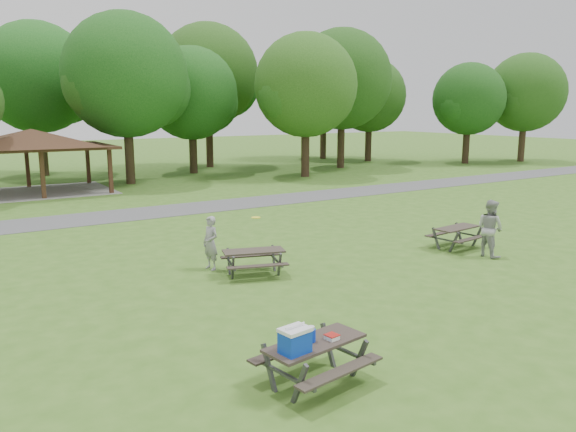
{
  "coord_description": "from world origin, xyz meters",
  "views": [
    {
      "loc": [
        -9.15,
        -11.88,
        4.92
      ],
      "look_at": [
        1.0,
        4.0,
        1.3
      ],
      "focal_mm": 35.0,
      "sensor_mm": 36.0,
      "label": 1
    }
  ],
  "objects_px": {
    "frisbee_catcher": "(490,228)",
    "picnic_table_near": "(309,347)",
    "picnic_table_middle": "(254,256)",
    "frisbee_thrower": "(211,243)"
  },
  "relations": [
    {
      "from": "picnic_table_near",
      "to": "picnic_table_middle",
      "type": "height_order",
      "value": "picnic_table_near"
    },
    {
      "from": "frisbee_thrower",
      "to": "frisbee_catcher",
      "type": "height_order",
      "value": "frisbee_catcher"
    },
    {
      "from": "frisbee_catcher",
      "to": "picnic_table_near",
      "type": "bearing_deg",
      "value": 115.01
    },
    {
      "from": "frisbee_thrower",
      "to": "frisbee_catcher",
      "type": "xyz_separation_m",
      "value": [
        8.57,
        -3.62,
        0.13
      ]
    },
    {
      "from": "picnic_table_middle",
      "to": "frisbee_thrower",
      "type": "height_order",
      "value": "frisbee_thrower"
    },
    {
      "from": "picnic_table_middle",
      "to": "frisbee_catcher",
      "type": "bearing_deg",
      "value": -17.1
    },
    {
      "from": "picnic_table_middle",
      "to": "frisbee_thrower",
      "type": "distance_m",
      "value": 1.51
    },
    {
      "from": "picnic_table_middle",
      "to": "picnic_table_near",
      "type": "bearing_deg",
      "value": -111.2
    },
    {
      "from": "picnic_table_near",
      "to": "picnic_table_middle",
      "type": "distance_m",
      "value": 7.06
    },
    {
      "from": "picnic_table_near",
      "to": "frisbee_thrower",
      "type": "xyz_separation_m",
      "value": [
        1.73,
        7.82,
        0.07
      ]
    }
  ]
}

